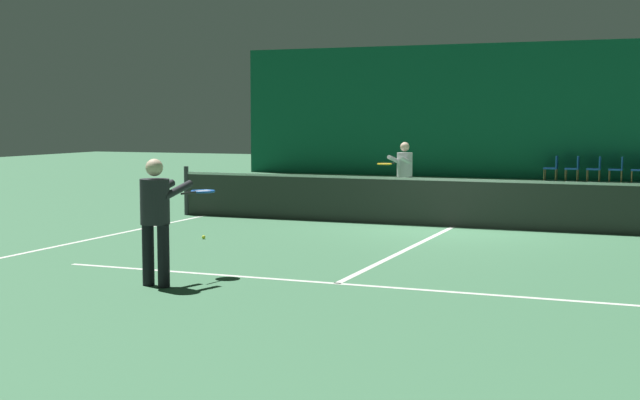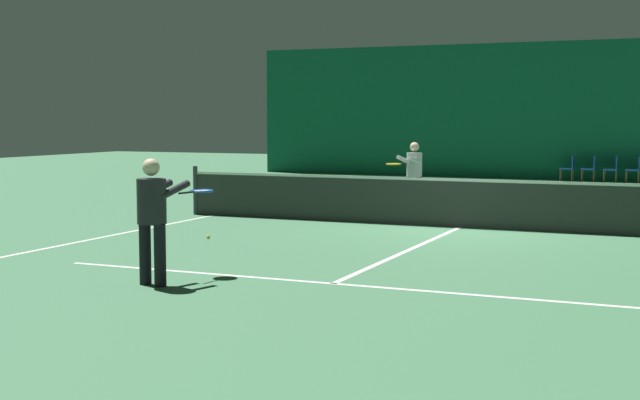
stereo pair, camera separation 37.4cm
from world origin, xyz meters
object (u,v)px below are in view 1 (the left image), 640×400
at_px(tennis_net, 453,201).
at_px(courtside_chair_1, 574,167).
at_px(player_far, 404,170).
at_px(player_near, 157,212).
at_px(courtside_chair_0, 553,166).
at_px(courtside_chair_3, 618,168).
at_px(tennis_ball, 204,237).
at_px(courtside_chair_2, 596,167).

bearing_deg(tennis_net, courtside_chair_1, 86.51).
distance_m(player_far, courtside_chair_1, 11.52).
xyz_separation_m(tennis_net, courtside_chair_1, (0.85, 14.01, -0.03)).
distance_m(player_near, courtside_chair_0, 21.50).
bearing_deg(courtside_chair_3, courtside_chair_0, -90.00).
relative_size(courtside_chair_0, tennis_ball, 12.73).
height_order(courtside_chair_2, courtside_chair_3, same).
xyz_separation_m(player_near, courtside_chair_3, (4.32, 21.38, -0.46)).
height_order(courtside_chair_0, courtside_chair_3, same).
height_order(tennis_net, player_near, player_near).
bearing_deg(player_near, courtside_chair_1, 0.97).
distance_m(player_far, courtside_chair_3, 11.92).
distance_m(player_far, courtside_chair_0, 11.37).
bearing_deg(tennis_net, courtside_chair_0, 89.38).
height_order(player_near, tennis_ball, player_near).
height_order(tennis_net, player_far, player_far).
bearing_deg(player_near, courtside_chair_0, 2.83).
bearing_deg(courtside_chair_1, courtside_chair_3, 90.00).
relative_size(courtside_chair_0, courtside_chair_3, 1.00).
distance_m(player_far, tennis_ball, 6.46).
relative_size(player_near, courtside_chair_3, 1.93).
bearing_deg(courtside_chair_0, tennis_ball, -12.47).
distance_m(courtside_chair_0, courtside_chair_1, 0.70).
bearing_deg(courtside_chair_0, courtside_chair_3, 90.00).
height_order(courtside_chair_0, tennis_ball, courtside_chair_0).
height_order(player_far, tennis_ball, player_far).
xyz_separation_m(tennis_net, player_far, (-1.83, 2.81, 0.40)).
bearing_deg(tennis_ball, tennis_net, 41.99).
bearing_deg(player_near, player_far, 7.43).
bearing_deg(tennis_ball, player_near, -68.27).
xyz_separation_m(courtside_chair_1, courtside_chair_2, (0.70, 0.00, 0.00)).
bearing_deg(courtside_chair_0, courtside_chair_1, 90.00).
distance_m(courtside_chair_1, courtside_chair_3, 1.40).
xyz_separation_m(player_near, courtside_chair_0, (2.21, 21.38, -0.46)).
height_order(player_near, courtside_chair_2, player_near).
distance_m(tennis_net, courtside_chair_0, 14.01).
xyz_separation_m(courtside_chair_0, tennis_ball, (-3.83, -17.32, -0.45)).
xyz_separation_m(courtside_chair_0, courtside_chair_3, (2.11, 0.00, 0.00)).
xyz_separation_m(player_far, tennis_ball, (-1.85, -6.13, -0.88)).
distance_m(tennis_net, tennis_ball, 4.97).
relative_size(courtside_chair_1, courtside_chair_3, 1.00).
relative_size(tennis_net, courtside_chair_2, 14.29).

